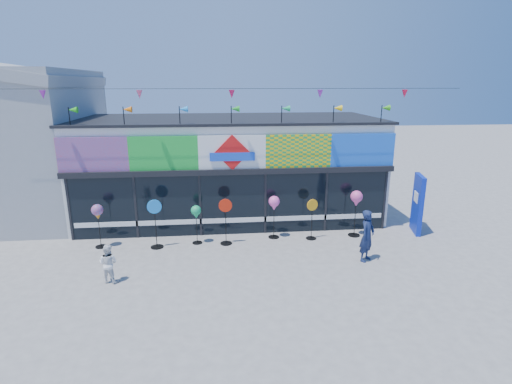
{
  "coord_description": "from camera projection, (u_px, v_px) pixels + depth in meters",
  "views": [
    {
      "loc": [
        -0.58,
        -10.65,
        5.5
      ],
      "look_at": [
        0.71,
        2.0,
        2.0
      ],
      "focal_mm": 28.0,
      "sensor_mm": 36.0,
      "label": 1
    }
  ],
  "objects": [
    {
      "name": "ground",
      "position": [
        239.0,
        276.0,
        11.73
      ],
      "size": [
        80.0,
        80.0,
        0.0
      ],
      "primitive_type": "plane",
      "color": "slate",
      "rests_on": "ground"
    },
    {
      "name": "kite_shop",
      "position": [
        230.0,
        167.0,
        16.89
      ],
      "size": [
        16.0,
        5.7,
        5.31
      ],
      "color": "white",
      "rests_on": "ground"
    },
    {
      "name": "blue_sign",
      "position": [
        418.0,
        204.0,
        14.93
      ],
      "size": [
        0.43,
        1.11,
        2.21
      ],
      "rotation": [
        0.0,
        0.0,
        -0.24
      ],
      "color": "#0B24A9",
      "rests_on": "ground"
    },
    {
      "name": "spinner_0",
      "position": [
        98.0,
        213.0,
        13.47
      ],
      "size": [
        0.39,
        0.39,
        1.54
      ],
      "color": "black",
      "rests_on": "ground"
    },
    {
      "name": "spinner_1",
      "position": [
        155.0,
        223.0,
        13.53
      ],
      "size": [
        0.48,
        0.44,
        1.71
      ],
      "color": "black",
      "rests_on": "ground"
    },
    {
      "name": "spinner_2",
      "position": [
        196.0,
        213.0,
        13.84
      ],
      "size": [
        0.35,
        0.35,
        1.39
      ],
      "color": "black",
      "rests_on": "ground"
    },
    {
      "name": "spinner_3",
      "position": [
        226.0,
        220.0,
        13.85
      ],
      "size": [
        0.46,
        0.42,
        1.64
      ],
      "color": "black",
      "rests_on": "ground"
    },
    {
      "name": "spinner_4",
      "position": [
        274.0,
        204.0,
        14.32
      ],
      "size": [
        0.4,
        0.4,
        1.58
      ],
      "color": "black",
      "rests_on": "ground"
    },
    {
      "name": "spinner_5",
      "position": [
        312.0,
        218.0,
        14.33
      ],
      "size": [
        0.41,
        0.38,
        1.5
      ],
      "color": "black",
      "rests_on": "ground"
    },
    {
      "name": "spinner_6",
      "position": [
        356.0,
        200.0,
        14.47
      ],
      "size": [
        0.44,
        0.44,
        1.73
      ],
      "color": "black",
      "rests_on": "ground"
    },
    {
      "name": "adult_man",
      "position": [
        367.0,
        236.0,
        12.56
      ],
      "size": [
        0.72,
        0.71,
        1.67
      ],
      "primitive_type": "imported",
      "rotation": [
        0.0,
        0.0,
        0.76
      ],
      "color": "#162247",
      "rests_on": "ground"
    },
    {
      "name": "child",
      "position": [
        108.0,
        263.0,
        11.25
      ],
      "size": [
        0.62,
        0.47,
        1.14
      ],
      "primitive_type": "imported",
      "rotation": [
        0.0,
        0.0,
        2.84
      ],
      "color": "white",
      "rests_on": "ground"
    }
  ]
}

